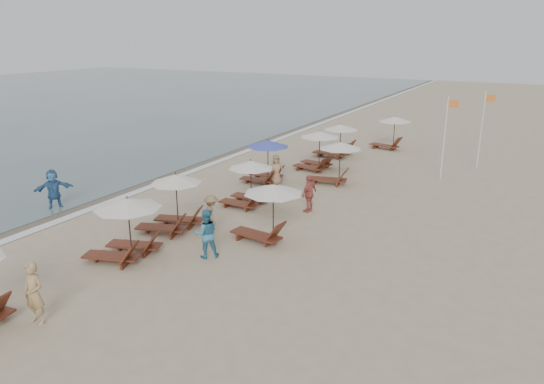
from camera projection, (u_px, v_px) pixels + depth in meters
The scene contains 20 objects.
ground at pixel (261, 315), 14.21m from camera, with size 160.00×160.00×0.00m, color tan.
wet_sand_band at pixel (156, 175), 28.29m from camera, with size 3.20×140.00×0.01m, color #6B5E4C.
foam_line at pixel (174, 178), 27.70m from camera, with size 0.50×140.00×0.02m, color white.
lounger_station_1 at pixel (125, 228), 17.49m from camera, with size 2.65×2.42×2.24m.
lounger_station_2 at pixel (172, 205), 20.06m from camera, with size 2.53×2.43×2.36m.
lounger_station_3 at pixel (247, 184), 22.96m from camera, with size 2.38×2.05×2.15m.
lounger_station_4 at pixel (265, 160), 26.67m from camera, with size 2.50×2.25×2.28m.
lounger_station_5 at pixel (316, 150), 29.16m from camera, with size 2.58×2.27×2.28m.
lounger_station_6 at pixel (336, 141), 32.50m from camera, with size 2.72×2.21×2.08m.
inland_station_0 at pixel (265, 208), 18.92m from camera, with size 2.76×2.24×2.22m.
inland_station_1 at pixel (334, 159), 26.29m from camera, with size 2.80×2.24×2.22m.
inland_station_2 at pixel (390, 129), 34.38m from camera, with size 2.76×2.24×2.22m.
beachgoer_near at pixel (34, 293), 13.55m from camera, with size 0.65×0.43×1.79m, color tan.
beachgoer_mid_a at pixel (206, 233), 17.65m from camera, with size 0.86×0.67×1.77m, color teal.
beachgoer_mid_b at pixel (211, 214), 19.84m from camera, with size 1.02×0.58×1.57m, color olive.
beachgoer_far_a at pixel (309, 193), 22.24m from camera, with size 0.99×0.41×1.68m, color #B55548.
beachgoer_far_b at pixel (276, 170), 26.29m from camera, with size 0.77×0.50×1.58m, color tan.
waterline_walker at pixel (53, 189), 22.68m from camera, with size 1.67×0.53×1.80m, color #34649C.
flag_pole_near at pixel (445, 134), 26.93m from camera, with size 0.60×0.08×4.46m.
flag_pole_far at pixel (482, 126), 29.18m from camera, with size 0.59×0.08×4.48m.
Camera 1 is at (6.25, -10.88, 7.53)m, focal length 33.44 mm.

